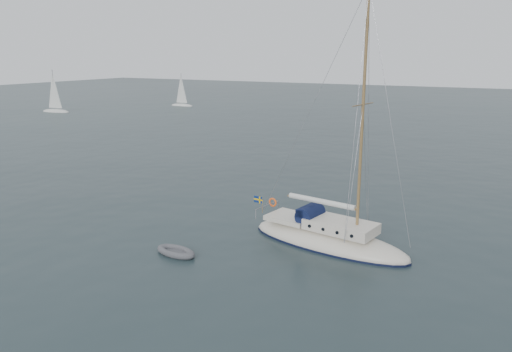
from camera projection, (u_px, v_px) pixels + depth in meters
The scene contains 5 objects.
ground at pixel (302, 262), 26.26m from camera, with size 300.00×300.00×0.00m, color black.
sailboat at pixel (329, 226), 28.34m from camera, with size 10.25×3.07×14.60m.
dinghy at pixel (176, 252), 27.16m from camera, with size 2.55×1.15×0.37m.
distant_yacht_a at pixel (54, 93), 92.07m from camera, with size 6.18×3.30×8.19m.
distant_yacht_c at pixel (181, 91), 102.94m from camera, with size 5.32×2.83×7.04m.
Camera 1 is at (9.31, -22.69, 10.68)m, focal length 35.00 mm.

